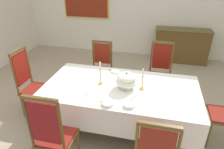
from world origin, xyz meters
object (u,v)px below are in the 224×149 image
object	(u,v)px
chair_head_west	(31,83)
spoon_secondary	(101,102)
dining_table	(121,91)
chair_north_b	(160,71)
candlestick_west	(100,75)
spoon_primary	(110,71)
candlestick_east	(142,81)
bowl_far_left	(129,105)
bowl_near_right	(108,103)
chair_south_a	(53,134)
bowl_near_left	(116,71)
soup_tureen	(127,80)
chair_north_a	(101,66)
sideboard	(181,46)

from	to	relation	value
chair_head_west	spoon_secondary	bearing A→B (deg)	71.33
dining_table	chair_north_b	xyz separation A→B (m)	(0.57, 1.01, -0.10)
candlestick_west	spoon_primary	bearing A→B (deg)	86.61
candlestick_east	bowl_far_left	world-z (taller)	candlestick_east
bowl_far_left	dining_table	bearing A→B (deg)	113.92
dining_table	candlestick_west	world-z (taller)	candlestick_west
candlestick_west	bowl_near_right	world-z (taller)	candlestick_west
chair_south_a	bowl_far_left	distance (m)	1.00
chair_south_a	bowl_near_left	bearing A→B (deg)	73.45
candlestick_east	bowl_far_left	xyz separation A→B (m)	(-0.11, -0.46, -0.11)
chair_head_west	bowl_near_right	xyz separation A→B (m)	(1.49, -0.49, 0.17)
dining_table	chair_north_b	bearing A→B (deg)	60.36
chair_north_b	candlestick_east	size ratio (longest dim) A/B	3.39
bowl_far_left	spoon_secondary	distance (m)	0.39
chair_south_a	chair_north_b	distance (m)	2.34
chair_head_west	spoon_secondary	xyz separation A→B (m)	(1.38, -0.47, 0.16)
chair_head_west	candlestick_east	world-z (taller)	chair_head_west
dining_table	soup_tureen	distance (m)	0.21
soup_tureen	bowl_far_left	world-z (taller)	soup_tureen
candlestick_east	spoon_secondary	bearing A→B (deg)	-136.92
bowl_near_left	bowl_near_right	world-z (taller)	bowl_near_right
bowl_far_left	spoon_primary	bearing A→B (deg)	117.84
chair_head_west	bowl_far_left	distance (m)	1.83
chair_north_b	spoon_secondary	xyz separation A→B (m)	(-0.76, -1.47, 0.17)
chair_north_a	chair_north_b	world-z (taller)	chair_north_b
candlestick_west	spoon_secondary	bearing A→B (deg)	-73.76
chair_north_a	spoon_secondary	size ratio (longest dim) A/B	5.95
chair_north_b	chair_head_west	size ratio (longest dim) A/B	0.95
candlestick_west	candlestick_east	size ratio (longest dim) A/B	1.12
bowl_near_left	spoon_primary	xyz separation A→B (m)	(-0.11, 0.03, -0.01)
candlestick_west	spoon_primary	distance (m)	0.50
chair_north_a	candlestick_west	distance (m)	1.10
chair_head_west	candlestick_east	xyz separation A→B (m)	(1.88, 0.00, 0.28)
chair_south_a	soup_tureen	bearing A→B (deg)	55.41
bowl_near_left	spoon_secondary	xyz separation A→B (m)	(-0.00, -0.92, -0.01)
chair_south_a	bowl_near_right	xyz separation A→B (m)	(0.54, 0.52, 0.17)
chair_north_b	spoon_secondary	bearing A→B (deg)	62.89
chair_head_west	chair_south_a	bearing A→B (deg)	43.22
soup_tureen	bowl_far_left	bearing A→B (deg)	-75.48
candlestick_west	bowl_far_left	size ratio (longest dim) A/B	2.37
chair_head_west	bowl_far_left	bearing A→B (deg)	75.45
dining_table	candlestick_west	bearing A→B (deg)	-180.00
chair_north_a	bowl_near_left	bearing A→B (deg)	128.03
candlestick_west	spoon_secondary	distance (m)	0.51
bowl_far_left	spoon_secondary	size ratio (longest dim) A/B	0.89
bowl_far_left	chair_north_b	bearing A→B (deg)	75.84
soup_tureen	sideboard	size ratio (longest dim) A/B	0.22
chair_head_west	spoon_primary	distance (m)	1.37
chair_south_a	candlestick_east	size ratio (longest dim) A/B	3.57
chair_north_a	bowl_near_right	world-z (taller)	chair_north_a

